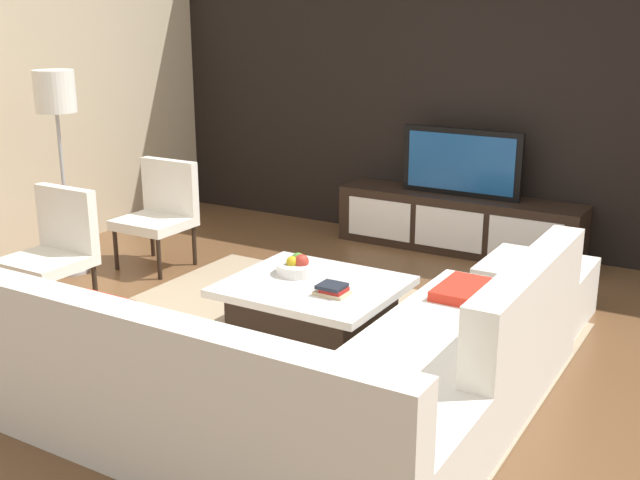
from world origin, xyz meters
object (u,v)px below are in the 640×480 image
object	(u,v)px
fruit_bowl	(298,266)
coffee_table	(313,309)
media_console	(458,223)
accent_chair_near	(56,244)
book_stack	(333,290)
sectional_couch	(321,378)
ottoman	(535,291)
accent_chair_far	(161,207)
television	(461,163)
floor_lamp	(56,105)

from	to	relation	value
fruit_bowl	coffee_table	bearing A→B (deg)	-29.37
media_console	coffee_table	distance (m)	2.30
accent_chair_near	book_stack	world-z (taller)	accent_chair_near
sectional_couch	book_stack	distance (m)	0.94
media_console	fruit_bowl	world-z (taller)	fruit_bowl
ottoman	accent_chair_far	size ratio (longest dim) A/B	0.80
coffee_table	accent_chair_far	xyz separation A→B (m)	(-1.87, 0.67, 0.29)
media_console	ottoman	bearing A→B (deg)	-49.82
media_console	accent_chair_far	bearing A→B (deg)	-140.53
television	floor_lamp	distance (m)	3.35
media_console	accent_chair_near	size ratio (longest dim) A/B	2.48
ottoman	accent_chair_far	bearing A→B (deg)	-172.36
coffee_table	accent_chair_near	xyz separation A→B (m)	(-1.80, -0.49, 0.29)
television	book_stack	world-z (taller)	television
media_console	sectional_couch	distance (m)	3.29
accent_chair_near	media_console	bearing A→B (deg)	58.73
book_stack	media_console	bearing A→B (deg)	92.72
fruit_bowl	book_stack	xyz separation A→B (m)	(0.39, -0.23, -0.02)
accent_chair_far	ottoman	bearing A→B (deg)	0.41
television	media_console	bearing A→B (deg)	-90.00
accent_chair_near	accent_chair_far	xyz separation A→B (m)	(-0.07, 1.16, 0.00)
fruit_bowl	ottoman	bearing A→B (deg)	36.55
floor_lamp	ottoman	bearing A→B (deg)	14.98
fruit_bowl	sectional_couch	bearing A→B (deg)	-52.64
ottoman	fruit_bowl	distance (m)	1.65
sectional_couch	fruit_bowl	distance (m)	1.34
fruit_bowl	accent_chair_near	bearing A→B (deg)	-159.86
fruit_bowl	accent_chair_far	size ratio (longest dim) A/B	0.32
television	sectional_couch	distance (m)	3.33
coffee_table	accent_chair_near	bearing A→B (deg)	-164.66
coffee_table	ottoman	distance (m)	1.56
accent_chair_near	ottoman	distance (m)	3.34
coffee_table	floor_lamp	world-z (taller)	floor_lamp
coffee_table	book_stack	size ratio (longest dim) A/B	5.31
television	fruit_bowl	distance (m)	2.24
ottoman	accent_chair_far	world-z (taller)	accent_chair_far
floor_lamp	fruit_bowl	xyz separation A→B (m)	(2.21, -0.03, -0.92)
coffee_table	fruit_bowl	world-z (taller)	fruit_bowl
ottoman	accent_chair_near	bearing A→B (deg)	-151.89
media_console	accent_chair_near	distance (m)	3.38
media_console	sectional_couch	size ratio (longest dim) A/B	0.89
media_console	book_stack	world-z (taller)	media_console
coffee_table	media_console	bearing A→B (deg)	87.51
accent_chair_near	floor_lamp	size ratio (longest dim) A/B	0.54
fruit_bowl	accent_chair_far	xyz separation A→B (m)	(-1.70, 0.57, 0.06)
floor_lamp	fruit_bowl	distance (m)	2.40
media_console	fruit_bowl	size ratio (longest dim) A/B	7.72
coffee_table	accent_chair_far	bearing A→B (deg)	160.33
sectional_couch	floor_lamp	xyz separation A→B (m)	(-3.02, 1.09, 1.07)
accent_chair_far	book_stack	distance (m)	2.24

